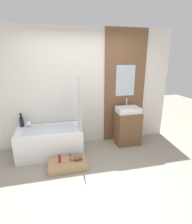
# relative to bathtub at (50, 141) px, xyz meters

# --- Properties ---
(ground_plane) EXTENTS (12.00, 12.00, 0.00)m
(ground_plane) POSITION_rel_bathtub_xyz_m (0.77, -1.16, -0.28)
(ground_plane) COLOR gray
(wall_tiled_back) EXTENTS (4.20, 0.06, 2.60)m
(wall_tiled_back) POSITION_rel_bathtub_xyz_m (0.77, 0.42, 1.02)
(wall_tiled_back) COLOR silver
(wall_tiled_back) RESTS_ON ground_plane
(wall_wood_accent) EXTENTS (0.98, 0.04, 2.60)m
(wall_wood_accent) POSITION_rel_bathtub_xyz_m (1.78, 0.36, 1.03)
(wall_wood_accent) COLOR brown
(wall_wood_accent) RESTS_ON ground_plane
(bathtub) EXTENTS (1.31, 0.73, 0.56)m
(bathtub) POSITION_rel_bathtub_xyz_m (0.00, 0.00, 0.00)
(bathtub) COLOR white
(bathtub) RESTS_ON ground_plane
(glass_shower_screen) EXTENTS (0.01, 0.48, 1.07)m
(glass_shower_screen) POSITION_rel_bathtub_xyz_m (0.63, -0.11, 0.81)
(glass_shower_screen) COLOR silver
(glass_shower_screen) RESTS_ON bathtub
(wooden_step_bench) EXTENTS (0.70, 0.39, 0.14)m
(wooden_step_bench) POSITION_rel_bathtub_xyz_m (0.31, -0.62, -0.21)
(wooden_step_bench) COLOR #A87F56
(wooden_step_bench) RESTS_ON ground_plane
(vanity_cabinet) EXTENTS (0.55, 0.48, 0.76)m
(vanity_cabinet) POSITION_rel_bathtub_xyz_m (1.78, 0.11, 0.10)
(vanity_cabinet) COLOR brown
(vanity_cabinet) RESTS_ON ground_plane
(sink) EXTENTS (0.52, 0.37, 0.31)m
(sink) POSITION_rel_bathtub_xyz_m (1.78, 0.11, 0.54)
(sink) COLOR white
(sink) RESTS_ON vanity_cabinet
(vase_tall_dark) EXTENTS (0.08, 0.08, 0.30)m
(vase_tall_dark) POSITION_rel_bathtub_xyz_m (-0.57, 0.27, 0.40)
(vase_tall_dark) COLOR black
(vase_tall_dark) RESTS_ON bathtub
(vase_round_light) EXTENTS (0.12, 0.12, 0.12)m
(vase_round_light) POSITION_rel_bathtub_xyz_m (-0.43, 0.26, 0.34)
(vase_round_light) COLOR white
(vase_round_light) RESTS_ON bathtub
(bottle_soap_primary) EXTENTS (0.05, 0.05, 0.15)m
(bottle_soap_primary) POSITION_rel_bathtub_xyz_m (0.17, -0.62, -0.07)
(bottle_soap_primary) COLOR #B21928
(bottle_soap_primary) RESTS_ON wooden_step_bench
(bottle_soap_secondary) EXTENTS (0.05, 0.05, 0.14)m
(bottle_soap_secondary) POSITION_rel_bathtub_xyz_m (0.36, -0.62, -0.08)
(bottle_soap_secondary) COLOR #B2752D
(bottle_soap_secondary) RESTS_ON wooden_step_bench
(towel_roll) EXTENTS (0.16, 0.09, 0.09)m
(towel_roll) POSITION_rel_bathtub_xyz_m (0.51, -0.62, -0.10)
(towel_roll) COLOR brown
(towel_roll) RESTS_ON wooden_step_bench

